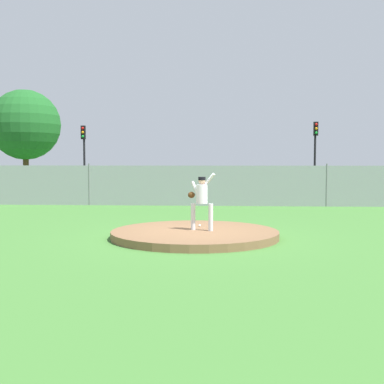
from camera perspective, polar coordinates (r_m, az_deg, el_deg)
name	(u,v)px	position (r m, az deg, el deg)	size (l,w,h in m)	color
ground_plane	(203,215)	(19.93, 1.28, -2.66)	(80.00, 80.00, 0.00)	#427A33
asphalt_strip	(209,199)	(28.39, 1.94, -0.78)	(44.00, 7.00, 0.01)	#2B2B2D
pitchers_mound	(195,234)	(13.97, 0.33, -4.92)	(4.75, 4.75, 0.21)	brown
pitcher_youth	(201,197)	(13.89, 1.11, -0.63)	(0.79, 0.32, 1.63)	silver
baseball	(200,226)	(14.73, 0.88, -3.92)	(0.07, 0.07, 0.07)	white
chainlink_fence	(206,186)	(23.84, 1.66, 0.74)	(28.92, 0.07, 2.06)	gray
parked_car_burgundy	(274,186)	(28.09, 9.47, 0.68)	(2.00, 4.40, 1.59)	maroon
parked_car_charcoal	(111,185)	(29.41, -9.40, 0.85)	(1.95, 4.76, 1.62)	#232328
parked_car_champagne	(316,185)	(29.33, 14.26, 0.74)	(1.96, 4.40, 1.59)	tan
traffic_cone_orange	(235,191)	(31.06, 5.05, 0.07)	(0.40, 0.40, 0.55)	orange
traffic_light_near	(84,147)	(33.72, -12.46, 5.12)	(0.28, 0.46, 4.53)	black
traffic_light_far	(315,145)	(33.26, 14.13, 5.34)	(0.28, 0.46, 4.73)	black
tree_tall_centre	(25,125)	(41.17, -18.81, 7.38)	(5.50, 5.50, 7.78)	#4C331E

